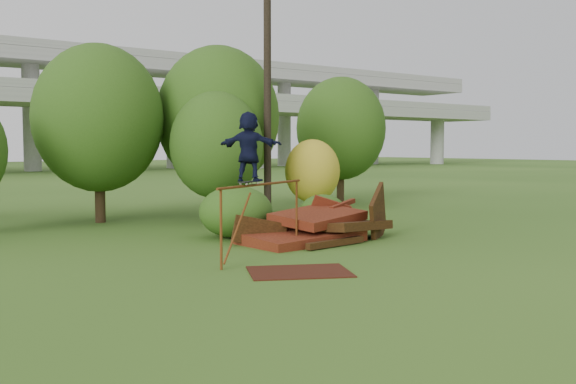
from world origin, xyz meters
TOP-DOWN VIEW (x-y plane):
  - ground at (0.00, 0.00)m, footprint 240.00×240.00m
  - scrap_pile at (1.14, 3.04)m, footprint 5.55×2.93m
  - grind_rail at (-1.79, 1.72)m, footprint 3.78×1.99m
  - skateboard at (-2.40, 1.41)m, footprint 0.75×0.52m
  - skater at (-2.40, 1.41)m, footprint 1.37×1.54m
  - flat_plate at (-2.28, -0.46)m, footprint 2.71×2.42m
  - tree_1 at (-2.52, 11.49)m, footprint 4.73×4.73m
  - tree_2 at (0.96, 8.90)m, footprint 3.44×3.44m
  - tree_3 at (2.16, 10.85)m, footprint 4.94×4.94m
  - tree_4 at (5.42, 8.86)m, footprint 2.26×2.26m
  - tree_5 at (10.34, 12.82)m, footprint 4.49×4.49m
  - shrub_left at (-0.54, 5.09)m, footprint 2.32×2.14m
  - shrub_right at (3.02, 5.24)m, footprint 1.66×1.52m
  - utility_pole at (2.78, 8.24)m, footprint 1.40×0.28m

SIDE VIEW (x-z plane):
  - ground at x=0.00m, z-range 0.00..0.00m
  - flat_plate at x=-2.28m, z-range 0.00..0.03m
  - scrap_pile at x=1.14m, z-range -0.65..1.44m
  - shrub_right at x=3.02m, z-range 0.00..1.18m
  - shrub_left at x=-0.54m, z-range 0.00..1.61m
  - grind_rail at x=-1.79m, z-range 0.51..2.39m
  - tree_4 at x=5.42m, z-range 0.25..3.37m
  - skateboard at x=-2.40m, z-range 1.91..1.99m
  - skater at x=-2.40m, z-range 1.96..3.65m
  - tree_2 at x=0.96m, z-range 0.44..5.28m
  - tree_5 at x=10.34m, z-range 0.57..6.88m
  - tree_1 at x=-2.52m, z-range 0.56..7.15m
  - tree_3 at x=2.16m, z-range 0.58..7.43m
  - utility_pole at x=2.78m, z-range 0.07..11.07m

